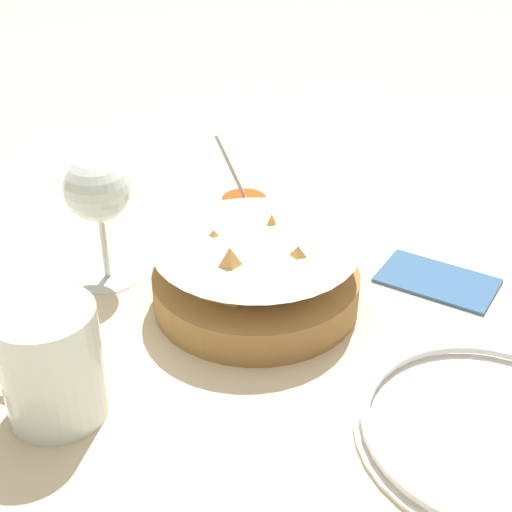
{
  "coord_description": "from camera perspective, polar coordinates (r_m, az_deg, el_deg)",
  "views": [
    {
      "loc": [
        -0.28,
        0.55,
        0.45
      ],
      "look_at": [
        0.01,
        -0.01,
        0.06
      ],
      "focal_mm": 50.0,
      "sensor_mm": 36.0,
      "label": 1
    }
  ],
  "objects": [
    {
      "name": "food_basket",
      "position": [
        0.76,
        -0.0,
        -1.64
      ],
      "size": [
        0.22,
        0.22,
        0.09
      ],
      "color": "olive",
      "rests_on": "ground_plane"
    },
    {
      "name": "side_plate",
      "position": [
        0.65,
        18.17,
        -13.13
      ],
      "size": [
        0.23,
        0.23,
        0.01
      ],
      "color": "white",
      "rests_on": "ground_plane"
    },
    {
      "name": "wine_glass",
      "position": [
        0.78,
        -12.56,
        4.87
      ],
      "size": [
        0.07,
        0.07,
        0.15
      ],
      "color": "silver",
      "rests_on": "ground_plane"
    },
    {
      "name": "ground_plane",
      "position": [
        0.76,
        0.51,
        -4.49
      ],
      "size": [
        4.0,
        4.0,
        0.0
      ],
      "primitive_type": "plane",
      "color": "beige"
    },
    {
      "name": "beer_mug",
      "position": [
        0.64,
        -16.11,
        -8.47
      ],
      "size": [
        0.13,
        0.09,
        0.11
      ],
      "color": "silver",
      "rests_on": "ground_plane"
    },
    {
      "name": "napkin",
      "position": [
        0.83,
        14.31,
        -1.8
      ],
      "size": [
        0.13,
        0.09,
        0.01
      ],
      "color": "#38608E",
      "rests_on": "ground_plane"
    },
    {
      "name": "sauce_cup",
      "position": [
        0.91,
        -0.96,
        3.71
      ],
      "size": [
        0.08,
        0.07,
        0.12
      ],
      "color": "#B7B7BC",
      "rests_on": "ground_plane"
    }
  ]
}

